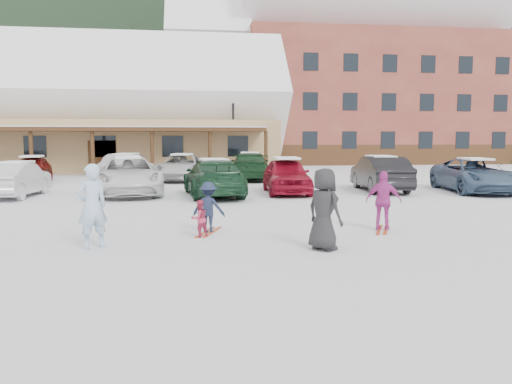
{
  "coord_description": "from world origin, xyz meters",
  "views": [
    {
      "loc": [
        -1.31,
        -11.03,
        2.29
      ],
      "look_at": [
        0.3,
        1.0,
        1.0
      ],
      "focal_mm": 35.0,
      "sensor_mm": 36.0,
      "label": 1
    }
  ],
  "objects": [
    {
      "name": "parked_car_4",
      "position": [
        2.76,
        9.69,
        0.75
      ],
      "size": [
        2.04,
        4.51,
        1.5
      ],
      "primitive_type": "imported",
      "rotation": [
        0.0,
        0.0,
        -0.06
      ],
      "color": "maroon",
      "rests_on": "ground"
    },
    {
      "name": "lamp_post",
      "position": [
        1.77,
        23.98,
        3.26
      ],
      "size": [
        0.5,
        0.25,
        5.72
      ],
      "color": "black",
      "rests_on": "ground"
    },
    {
      "name": "parked_car_8",
      "position": [
        -9.5,
        16.51,
        0.7
      ],
      "size": [
        2.2,
        4.3,
        1.4
      ],
      "primitive_type": "imported",
      "rotation": [
        0.0,
        0.0,
        0.14
      ],
      "color": "#600D0C",
      "rests_on": "ground"
    },
    {
      "name": "child_magenta",
      "position": [
        3.51,
        0.84,
        0.75
      ],
      "size": [
        0.95,
        0.7,
        1.49
      ],
      "primitive_type": "imported",
      "rotation": [
        0.0,
        0.0,
        2.7
      ],
      "color": "#B83690",
      "rests_on": "ground"
    },
    {
      "name": "conifer_4",
      "position": [
        34.0,
        46.0,
        6.54
      ],
      "size": [
        5.06,
        5.06,
        11.73
      ],
      "color": "black",
      "rests_on": "ground"
    },
    {
      "name": "parked_car_1",
      "position": [
        -8.13,
        9.72,
        0.69
      ],
      "size": [
        1.67,
        4.28,
        1.39
      ],
      "primitive_type": "imported",
      "rotation": [
        0.0,
        0.0,
        3.09
      ],
      "color": "silver",
      "rests_on": "ground"
    },
    {
      "name": "adult_skier",
      "position": [
        -3.34,
        -0.34,
        0.89
      ],
      "size": [
        0.78,
        0.71,
        1.78
      ],
      "primitive_type": "imported",
      "rotation": [
        0.0,
        0.0,
        3.71
      ],
      "color": "#ABC9E9",
      "rests_on": "ground"
    },
    {
      "name": "skis_child_navy",
      "position": [
        -0.86,
        1.11,
        0.01
      ],
      "size": [
        0.66,
        1.39,
        0.03
      ],
      "primitive_type": "cube",
      "rotation": [
        0.0,
        0.0,
        2.8
      ],
      "color": "#B53F19",
      "rests_on": "ground"
    },
    {
      "name": "parked_car_10",
      "position": [
        -1.71,
        16.96,
        0.73
      ],
      "size": [
        3.22,
        5.58,
        1.46
      ],
      "primitive_type": "imported",
      "rotation": [
        0.0,
        0.0,
        -0.16
      ],
      "color": "silver",
      "rests_on": "ground"
    },
    {
      "name": "parked_car_9",
      "position": [
        -4.67,
        16.58,
        0.75
      ],
      "size": [
        2.33,
        4.76,
        1.5
      ],
      "primitive_type": "imported",
      "rotation": [
        0.0,
        0.0,
        2.97
      ],
      "color": "#A1A1A5",
      "rests_on": "ground"
    },
    {
      "name": "forested_hillside",
      "position": [
        0.0,
        85.0,
        19.0
      ],
      "size": [
        300.0,
        70.0,
        38.0
      ],
      "primitive_type": "cube",
      "color": "black",
      "rests_on": "ground"
    },
    {
      "name": "parked_car_11",
      "position": [
        2.06,
        16.74,
        0.77
      ],
      "size": [
        2.73,
        5.5,
        1.54
      ],
      "primitive_type": "imported",
      "rotation": [
        0.0,
        0.0,
        3.03
      ],
      "color": "#15381D",
      "rests_on": "ground"
    },
    {
      "name": "parked_car_6",
      "position": [
        10.96,
        9.11,
        0.72
      ],
      "size": [
        3.14,
        5.51,
        1.45
      ],
      "primitive_type": "imported",
      "rotation": [
        0.0,
        0.0,
        -0.15
      ],
      "color": "#3E5675",
      "rests_on": "ground"
    },
    {
      "name": "parked_car_2",
      "position": [
        -3.82,
        10.1,
        0.78
      ],
      "size": [
        3.32,
        5.91,
        1.56
      ],
      "primitive_type": "imported",
      "rotation": [
        0.0,
        0.0,
        0.13
      ],
      "color": "white",
      "rests_on": "ground"
    },
    {
      "name": "ground",
      "position": [
        0.0,
        0.0,
        0.0
      ],
      "size": [
        160.0,
        160.0,
        0.0
      ],
      "primitive_type": "plane",
      "color": "silver",
      "rests_on": "ground"
    },
    {
      "name": "toddler_red",
      "position": [
        -1.1,
        0.57,
        0.44
      ],
      "size": [
        0.53,
        0.5,
        0.88
      ],
      "primitive_type": "imported",
      "rotation": [
        0.0,
        0.0,
        3.64
      ],
      "color": "#B22B4D",
      "rests_on": "ground"
    },
    {
      "name": "conifer_3",
      "position": [
        6.0,
        44.0,
        5.12
      ],
      "size": [
        3.96,
        3.96,
        9.18
      ],
      "color": "black",
      "rests_on": "ground"
    },
    {
      "name": "child_navy",
      "position": [
        -0.86,
        1.11,
        0.62
      ],
      "size": [
        0.92,
        0.71,
        1.25
      ],
      "primitive_type": "imported",
      "rotation": [
        0.0,
        0.0,
        2.8
      ],
      "color": "#19213A",
      "rests_on": "ground"
    },
    {
      "name": "day_lodge",
      "position": [
        -9.0,
        27.96,
        3.94
      ],
      "size": [
        29.12,
        12.5,
        10.38
      ],
      "color": "tan",
      "rests_on": "ground"
    },
    {
      "name": "skis_child_magenta",
      "position": [
        3.51,
        0.84,
        0.01
      ],
      "size": [
        0.78,
        1.35,
        0.03
      ],
      "primitive_type": "cube",
      "rotation": [
        0.0,
        0.0,
        2.7
      ],
      "color": "#B53F19",
      "rests_on": "ground"
    },
    {
      "name": "bystander_dark",
      "position": [
        1.43,
        -1.13,
        0.85
      ],
      "size": [
        0.91,
        0.99,
        1.7
      ],
      "primitive_type": "imported",
      "rotation": [
        0.0,
        0.0,
        2.16
      ],
      "color": "#232325",
      "rests_on": "ground"
    },
    {
      "name": "parked_car_3",
      "position": [
        -0.35,
        9.0,
        0.74
      ],
      "size": [
        2.57,
        5.29,
        1.48
      ],
      "primitive_type": "imported",
      "rotation": [
        0.0,
        0.0,
        3.24
      ],
      "color": "#173A22",
      "rests_on": "ground"
    },
    {
      "name": "parked_car_5",
      "position": [
        7.05,
        10.02,
        0.77
      ],
      "size": [
        2.04,
        4.81,
        1.54
      ],
      "primitive_type": "imported",
      "rotation": [
        0.0,
        0.0,
        3.05
      ],
      "color": "black",
      "rests_on": "ground"
    },
    {
      "name": "alpine_hotel",
      "position": [
        14.27,
        38.0,
        8.63
      ],
      "size": [
        31.48,
        14.01,
        21.48
      ],
      "color": "maroon",
      "rests_on": "ground"
    }
  ]
}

